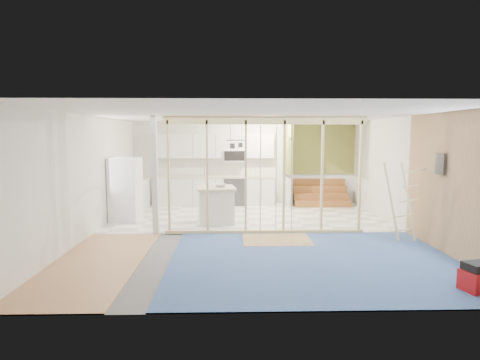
{
  "coord_description": "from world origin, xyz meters",
  "views": [
    {
      "loc": [
        -0.47,
        -8.7,
        2.17
      ],
      "look_at": [
        -0.23,
        0.6,
        1.14
      ],
      "focal_mm": 30.0,
      "sensor_mm": 36.0,
      "label": 1
    }
  ],
  "objects_px": {
    "fridge": "(126,190)",
    "ladder": "(402,202)",
    "toolbox": "(479,278)",
    "island": "(216,205)"
  },
  "relations": [
    {
      "from": "fridge",
      "to": "toolbox",
      "type": "bearing_deg",
      "value": -33.69
    },
    {
      "from": "island",
      "to": "ladder",
      "type": "relative_size",
      "value": 0.64
    },
    {
      "from": "island",
      "to": "ladder",
      "type": "xyz_separation_m",
      "value": [
        3.87,
        -1.8,
        0.38
      ]
    },
    {
      "from": "fridge",
      "to": "ladder",
      "type": "bearing_deg",
      "value": -14.29
    },
    {
      "from": "fridge",
      "to": "toolbox",
      "type": "height_order",
      "value": "fridge"
    },
    {
      "from": "toolbox",
      "to": "ladder",
      "type": "xyz_separation_m",
      "value": [
        0.06,
        2.7,
        0.63
      ]
    },
    {
      "from": "toolbox",
      "to": "island",
      "type": "bearing_deg",
      "value": 116.38
    },
    {
      "from": "fridge",
      "to": "ladder",
      "type": "relative_size",
      "value": 1.0
    },
    {
      "from": "toolbox",
      "to": "ladder",
      "type": "bearing_deg",
      "value": 74.86
    },
    {
      "from": "fridge",
      "to": "island",
      "type": "distance_m",
      "value": 2.32
    }
  ]
}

